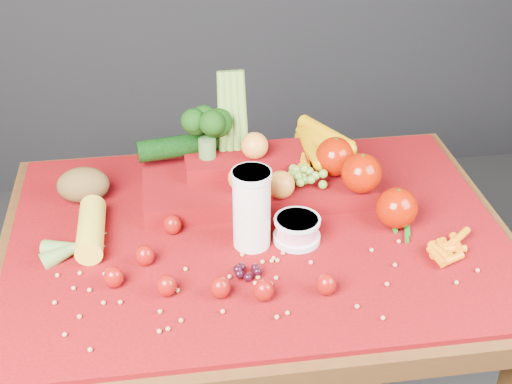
{
  "coord_description": "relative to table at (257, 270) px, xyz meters",
  "views": [
    {
      "loc": [
        -0.18,
        -1.23,
        1.66
      ],
      "look_at": [
        0.0,
        0.02,
        0.85
      ],
      "focal_mm": 50.0,
      "sensor_mm": 36.0,
      "label": 1
    }
  ],
  "objects": [
    {
      "name": "yogurt_bowl",
      "position": [
        0.08,
        -0.04,
        0.14
      ],
      "size": [
        0.1,
        0.1,
        0.05
      ],
      "rotation": [
        0.0,
        0.0,
        0.08
      ],
      "color": "silver",
      "rests_on": "red_cloth"
    },
    {
      "name": "table",
      "position": [
        0.0,
        0.0,
        0.0
      ],
      "size": [
        1.1,
        0.8,
        0.75
      ],
      "color": "#3D1F0D",
      "rests_on": "ground"
    },
    {
      "name": "soybean_scatter",
      "position": [
        0.0,
        -0.2,
        0.11
      ],
      "size": [
        0.84,
        0.24,
        0.01
      ],
      "primitive_type": null,
      "color": "#AA8049",
      "rests_on": "red_cloth"
    },
    {
      "name": "red_cloth",
      "position": [
        0.0,
        0.0,
        0.1
      ],
      "size": [
        1.05,
        0.75,
        0.01
      ],
      "primitive_type": "cube",
      "color": "maroon",
      "rests_on": "table"
    },
    {
      "name": "potato",
      "position": [
        -0.37,
        0.18,
        0.15
      ],
      "size": [
        0.12,
        0.09,
        0.08
      ],
      "primitive_type": "ellipsoid",
      "color": "#503A18",
      "rests_on": "red_cloth"
    },
    {
      "name": "dark_grape_cluster",
      "position": [
        -0.05,
        -0.15,
        0.12
      ],
      "size": [
        0.06,
        0.05,
        0.03
      ],
      "primitive_type": null,
      "color": "black",
      "rests_on": "red_cloth"
    },
    {
      "name": "strawberry_scatter",
      "position": [
        -0.13,
        -0.15,
        0.13
      ],
      "size": [
        0.44,
        0.28,
        0.05
      ],
      "color": "maroon",
      "rests_on": "red_cloth"
    },
    {
      "name": "produce_mound",
      "position": [
        0.06,
        0.15,
        0.17
      ],
      "size": [
        0.6,
        0.38,
        0.27
      ],
      "color": "maroon",
      "rests_on": "red_cloth"
    },
    {
      "name": "corn_ear",
      "position": [
        -0.37,
        -0.01,
        0.13
      ],
      "size": [
        0.18,
        0.23,
        0.06
      ],
      "rotation": [
        0.0,
        0.0,
        1.57
      ],
      "color": "gold",
      "rests_on": "red_cloth"
    },
    {
      "name": "milk_glass",
      "position": [
        -0.02,
        -0.04,
        0.2
      ],
      "size": [
        0.08,
        0.08,
        0.18
      ],
      "rotation": [
        0.0,
        0.0,
        0.24
      ],
      "color": "#F1E0D1",
      "rests_on": "red_cloth"
    },
    {
      "name": "baby_carrot_pile",
      "position": [
        0.37,
        -0.14,
        0.12
      ],
      "size": [
        0.18,
        0.17,
        0.03
      ],
      "primitive_type": null,
      "color": "orange",
      "rests_on": "red_cloth"
    },
    {
      "name": "green_bean_pile",
      "position": [
        0.31,
        -0.01,
        0.11
      ],
      "size": [
        0.14,
        0.12,
        0.01
      ],
      "primitive_type": null,
      "color": "#145B15",
      "rests_on": "red_cloth"
    }
  ]
}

